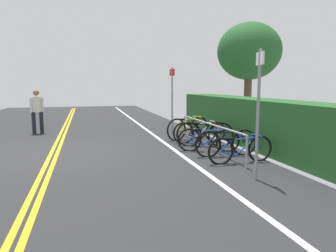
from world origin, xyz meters
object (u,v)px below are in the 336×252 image
object	(u,v)px
sign_post_near	(172,95)
bicycle_3	(208,140)
bike_rack	(209,129)
tree_near_left	(249,52)
bicycle_0	(188,128)
pedestrian	(37,109)
sign_post_far	(258,103)
bicycle_5	(241,149)
bicycle_2	(205,134)
bicycle_4	(226,143)
bicycle_1	(200,132)

from	to	relation	value
sign_post_near	bicycle_3	bearing A→B (deg)	2.22
bike_rack	tree_near_left	bearing A→B (deg)	139.55
bicycle_0	pedestrian	xyz separation A→B (m)	(-2.63, -5.11, 0.58)
sign_post_far	bicycle_0	bearing A→B (deg)	177.84
bicycle_5	tree_near_left	distance (m)	7.43
bicycle_2	sign_post_near	world-z (taller)	sign_post_near
bicycle_4	bicycle_5	size ratio (longest dim) A/B	1.00
tree_near_left	pedestrian	bearing A→B (deg)	-90.66
sign_post_near	sign_post_far	distance (m)	5.93
bicycle_1	bicycle_3	xyz separation A→B (m)	(1.31, -0.24, -0.01)
bicycle_5	bicycle_0	bearing A→B (deg)	-176.98
bicycle_4	bicycle_5	xyz separation A→B (m)	(0.72, 0.02, -0.03)
bicycle_4	bicycle_5	world-z (taller)	bicycle_4
bike_rack	bicycle_3	size ratio (longest dim) A/B	2.68
bike_rack	tree_near_left	size ratio (longest dim) A/B	0.98
bicycle_0	bicycle_5	world-z (taller)	bicycle_0
bicycle_2	sign_post_far	bearing A→B (deg)	-4.49
sign_post_far	tree_near_left	world-z (taller)	tree_near_left
bicycle_1	tree_near_left	xyz separation A→B (m)	(-3.20, 3.47, 2.92)
bicycle_3	sign_post_far	world-z (taller)	sign_post_far
bicycle_5	sign_post_far	xyz separation A→B (m)	(1.28, -0.35, 1.18)
bicycle_2	bike_rack	bearing A→B (deg)	-4.95
sign_post_near	sign_post_far	world-z (taller)	sign_post_far
bicycle_1	tree_near_left	size ratio (longest dim) A/B	0.39
bicycle_4	bicycle_5	distance (m)	0.73
bike_rack	bicycle_2	bearing A→B (deg)	175.05
bicycle_0	sign_post_near	size ratio (longest dim) A/B	0.67
bicycle_1	bicycle_2	distance (m)	0.63
bicycle_1	pedestrian	bearing A→B (deg)	-122.08
bicycle_3	pedestrian	bearing A→B (deg)	-132.51
bicycle_5	sign_post_near	distance (m)	4.80
pedestrian	bicycle_0	bearing A→B (deg)	62.78
pedestrian	tree_near_left	bearing A→B (deg)	89.34
bike_rack	bicycle_3	xyz separation A→B (m)	(0.31, -0.13, -0.24)
bicycle_2	pedestrian	xyz separation A→B (m)	(-3.93, -5.20, 0.58)
bike_rack	bicycle_4	size ratio (longest dim) A/B	2.57
pedestrian	bicycle_3	bearing A→B (deg)	47.49
bike_rack	sign_post_near	size ratio (longest dim) A/B	1.79
bicycle_2	bicycle_1	bearing A→B (deg)	173.30
bicycle_1	sign_post_far	world-z (taller)	sign_post_far
bicycle_3	tree_near_left	xyz separation A→B (m)	(-4.51, 3.71, 2.93)
bicycle_2	sign_post_near	distance (m)	2.83
bicycle_5	sign_post_far	bearing A→B (deg)	-15.42
bicycle_1	sign_post_near	distance (m)	2.30
bike_rack	bicycle_0	bearing A→B (deg)	-178.11
bike_rack	tree_near_left	xyz separation A→B (m)	(-4.20, 3.58, 2.69)
bike_rack	bicycle_5	distance (m)	1.72
sign_post_far	bike_rack	bearing A→B (deg)	175.56
bicycle_0	bicycle_5	bearing A→B (deg)	3.02
bicycle_3	sign_post_far	size ratio (longest dim) A/B	0.66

